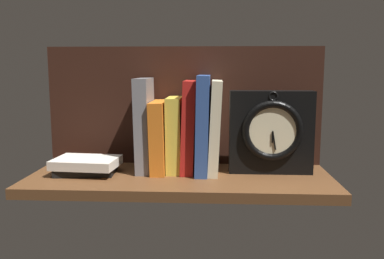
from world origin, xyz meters
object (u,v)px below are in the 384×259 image
at_px(book_orange_pandolfini, 160,136).
at_px(book_cream_twain, 215,127).
at_px(framed_clock, 271,132).
at_px(book_stack_side, 87,165).
at_px(book_yellow_seinlanguage, 175,134).
at_px(book_blue_modern, 203,124).
at_px(book_gray_chess, 145,125).
at_px(book_red_requiem, 189,126).

height_order(book_orange_pandolfini, book_cream_twain, book_cream_twain).
height_order(framed_clock, book_stack_side, framed_clock).
xyz_separation_m(book_yellow_seinlanguage, framed_clock, (0.25, -0.01, 0.01)).
distance_m(book_cream_twain, book_stack_side, 0.35).
distance_m(framed_clock, book_stack_side, 0.49).
distance_m(book_blue_modern, book_stack_side, 0.32).
xyz_separation_m(book_cream_twain, book_stack_side, (-0.33, -0.04, -0.10)).
height_order(book_gray_chess, book_orange_pandolfini, book_gray_chess).
bearing_deg(book_cream_twain, book_blue_modern, 180.00).
distance_m(book_orange_pandolfini, book_stack_side, 0.20).
relative_size(book_cream_twain, book_stack_side, 1.42).
bearing_deg(book_blue_modern, book_red_requiem, 180.00).
bearing_deg(book_orange_pandolfini, framed_clock, -1.85).
bearing_deg(framed_clock, book_blue_modern, 176.96).
height_order(book_blue_modern, book_cream_twain, book_blue_modern).
height_order(book_red_requiem, book_cream_twain, same).
bearing_deg(book_stack_side, book_red_requiem, 9.22).
xyz_separation_m(book_blue_modern, framed_clock, (0.18, -0.01, -0.02)).
relative_size(book_gray_chess, book_blue_modern, 0.97).
relative_size(book_yellow_seinlanguage, framed_clock, 0.91).
relative_size(book_blue_modern, book_stack_side, 1.50).
bearing_deg(framed_clock, book_yellow_seinlanguage, 177.85).
xyz_separation_m(book_blue_modern, book_stack_side, (-0.30, -0.04, -0.10)).
xyz_separation_m(book_gray_chess, book_stack_side, (-0.15, -0.04, -0.10)).
bearing_deg(book_blue_modern, book_orange_pandolfini, 180.00).
relative_size(framed_clock, book_stack_side, 1.27).
bearing_deg(book_gray_chess, book_red_requiem, 0.00).
relative_size(book_orange_pandolfini, framed_clock, 0.87).
bearing_deg(book_cream_twain, book_orange_pandolfini, 180.00).
height_order(book_yellow_seinlanguage, book_blue_modern, book_blue_modern).
height_order(book_yellow_seinlanguage, book_red_requiem, book_red_requiem).
height_order(book_red_requiem, book_stack_side, book_red_requiem).
distance_m(book_gray_chess, book_red_requiem, 0.12).
bearing_deg(framed_clock, book_stack_side, -175.97).
xyz_separation_m(book_gray_chess, book_cream_twain, (0.19, 0.00, -0.00)).
bearing_deg(book_orange_pandolfini, book_yellow_seinlanguage, 0.00).
relative_size(book_blue_modern, framed_clock, 1.18).
bearing_deg(book_stack_side, book_blue_modern, 8.15).
relative_size(book_red_requiem, book_stack_side, 1.42).
distance_m(book_orange_pandolfini, book_cream_twain, 0.15).
distance_m(book_gray_chess, framed_clock, 0.33).
height_order(book_orange_pandolfini, book_blue_modern, book_blue_modern).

